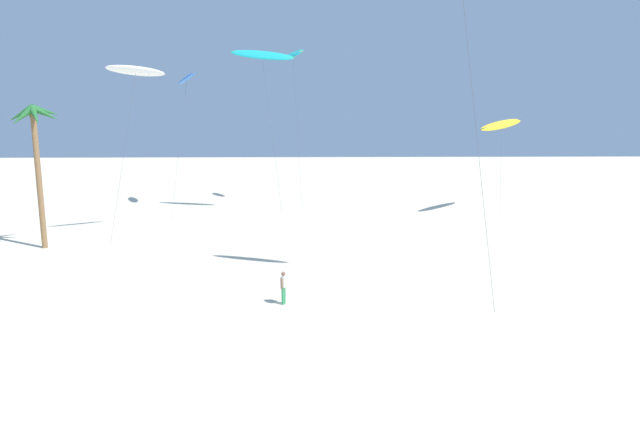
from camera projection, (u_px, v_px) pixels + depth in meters
name	position (u px, v px, depth m)	size (l,w,h in m)	color
palm_tree_3	(35.00, 134.00, 37.36)	(3.70, 3.27, 10.58)	olive
flying_kite_0	(136.00, 71.00, 41.15)	(4.46, 5.09, 13.95)	white
flying_kite_2	(262.00, 55.00, 52.38)	(6.94, 4.72, 17.14)	#19B2B7
flying_kite_4	(502.00, 125.00, 53.72)	(7.17, 7.28, 10.17)	yellow
flying_kite_5	(293.00, 55.00, 59.87)	(3.57, 6.85, 17.96)	#19B2B7
flying_kite_6	(187.00, 78.00, 56.67)	(3.84, 12.14, 15.04)	blue
person_near_left	(283.00, 286.00, 26.32)	(0.31, 0.47, 1.72)	#338E56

